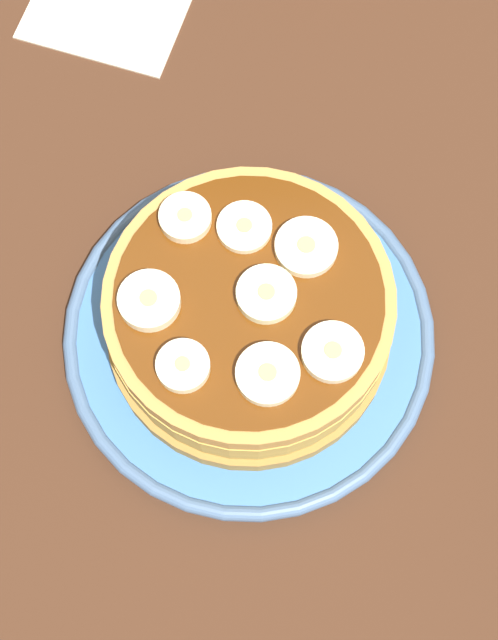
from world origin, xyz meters
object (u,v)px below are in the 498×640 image
Objects in this scene: banana_slice_2 at (306,247)px; banana_slice_7 at (185,218)px; pancake_stack at (247,321)px; banana_slice_4 at (268,374)px; banana_slice_0 at (267,300)px; banana_slice_6 at (246,228)px; banana_slice_3 at (149,302)px; banana_slice_1 at (332,352)px; plate at (249,335)px; banana_slice_5 at (183,366)px.

banana_slice_2 and banana_slice_7 have the same top height.
banana_slice_7 is at bearing -108.42° from banana_slice_2.
pancake_stack is 5.50cm from banana_slice_4.
banana_slice_0 is at bearing 86.27° from pancake_stack.
banana_slice_6 is (-4.48, -0.85, -0.10)cm from banana_slice_0.
banana_slice_1 is at bearing 70.37° from banana_slice_3.
banana_slice_7 is at bearing 156.50° from banana_slice_3.
banana_slice_1 is 10.31cm from banana_slice_3.
plate is 3.48cm from pancake_stack.
pancake_stack is at bearing -50.12° from banana_slice_2.
banana_slice_4 is 1.16× the size of banana_slice_7.
plate is 1.32× the size of pancake_stack.
banana_slice_0 reaches higher than banana_slice_6.
banana_slice_5 is 0.93× the size of banana_slice_6.
banana_slice_3 is 4.11cm from banana_slice_5.
banana_slice_1 is 0.98× the size of banana_slice_3.
pancake_stack is at bearing 31.33° from banana_slice_7.
banana_slice_5 reaches higher than pancake_stack.
banana_slice_4 is (7.21, -2.67, 0.02)cm from banana_slice_2.
banana_slice_7 is at bearing 176.90° from banana_slice_5.
banana_slice_1 is at bearing 91.99° from banana_slice_5.
banana_slice_3 reaches higher than banana_slice_7.
plate is 9.03cm from banana_slice_7.
banana_slice_5 reaches higher than banana_slice_6.
banana_slice_3 and banana_slice_5 have the same top height.
banana_slice_4 is (4.54, 0.70, 6.82)cm from plate.
plate is 6.77× the size of banana_slice_1.
pancake_stack is at bearing 87.95° from banana_slice_3.
banana_slice_0 is 1.07× the size of banana_slice_6.
banana_slice_6 is at bearing 77.46° from banana_slice_7.
banana_slice_0 is at bearing 39.04° from banana_slice_7.
pancake_stack is 5.67cm from banana_slice_2.
banana_slice_0 is 3.86cm from banana_slice_2.
banana_slice_3 is at bearing -52.81° from banana_slice_6.
banana_slice_7 is (-9.43, -3.99, 0.02)cm from banana_slice_4.
pancake_stack is at bearing 134.54° from banana_slice_5.
banana_slice_1 is 11.32cm from banana_slice_7.
banana_slice_3 is 1.15× the size of banana_slice_7.
banana_slice_2 is 1.03× the size of banana_slice_3.
banana_slice_3 is 7.60cm from banana_slice_4.
banana_slice_0 is 4.60cm from banana_slice_1.
banana_slice_7 is at bearing -140.96° from banana_slice_0.
banana_slice_6 is at bearing -114.15° from banana_slice_2.
banana_slice_5 is at bearing -3.10° from banana_slice_7.
banana_slice_5 is (-0.72, -4.47, 0.04)cm from banana_slice_4.
banana_slice_2 is 9.24cm from banana_slice_3.
banana_slice_2 is at bearing 107.32° from banana_slice_3.
pancake_stack is 6.92cm from banana_slice_7.
banana_slice_6 is (-4.40, 0.25, 3.27)cm from pancake_stack.
banana_slice_3 is (-0.19, -5.30, 3.44)cm from pancake_stack.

